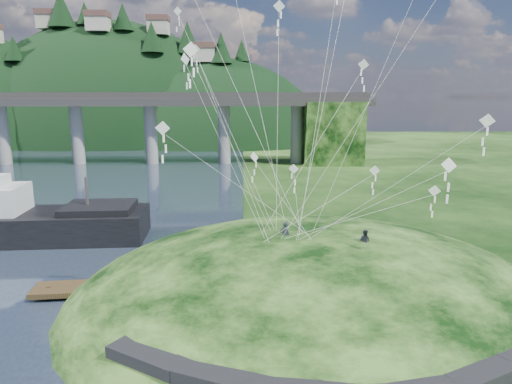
{
  "coord_description": "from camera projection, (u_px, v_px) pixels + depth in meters",
  "views": [
    {
      "loc": [
        3.06,
        -27.62,
        14.01
      ],
      "look_at": [
        4.0,
        6.0,
        7.0
      ],
      "focal_mm": 32.0,
      "sensor_mm": 36.0,
      "label": 1
    }
  ],
  "objects": [
    {
      "name": "kite_flyers",
      "position": [
        332.0,
        226.0,
        29.75
      ],
      "size": [
        5.92,
        2.07,
        1.87
      ],
      "color": "#242730",
      "rests_on": "ground"
    },
    {
      "name": "bridge",
      "position": [
        103.0,
        118.0,
        95.66
      ],
      "size": [
        160.0,
        11.0,
        15.0
      ],
      "color": "#2D2B2B",
      "rests_on": "ground"
    },
    {
      "name": "far_ridge",
      "position": [
        101.0,
        164.0,
        149.68
      ],
      "size": [
        153.0,
        70.0,
        94.5
      ],
      "color": "black",
      "rests_on": "ground"
    },
    {
      "name": "kite_swarm",
      "position": [
        298.0,
        52.0,
        30.22
      ],
      "size": [
        18.82,
        16.07,
        20.53
      ],
      "color": "white",
      "rests_on": "ground"
    },
    {
      "name": "wooden_dock",
      "position": [
        143.0,
        286.0,
        33.38
      ],
      "size": [
        15.56,
        3.79,
        1.1
      ],
      "color": "#342615",
      "rests_on": "ground"
    },
    {
      "name": "work_barge",
      "position": [
        15.0,
        220.0,
        45.03
      ],
      "size": [
        24.72,
        7.87,
        8.55
      ],
      "color": "black",
      "rests_on": "ground"
    },
    {
      "name": "footpath",
      "position": [
        345.0,
        374.0,
        20.05
      ],
      "size": [
        22.29,
        5.84,
        0.83
      ],
      "color": "black",
      "rests_on": "ground"
    },
    {
      "name": "grass_hill",
      "position": [
        314.0,
        320.0,
        32.29
      ],
      "size": [
        36.0,
        32.0,
        13.0
      ],
      "color": "black",
      "rests_on": "ground"
    },
    {
      "name": "ground",
      "position": [
        198.0,
        316.0,
        29.81
      ],
      "size": [
        320.0,
        320.0,
        0.0
      ],
      "primitive_type": "plane",
      "color": "black",
      "rests_on": "ground"
    }
  ]
}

